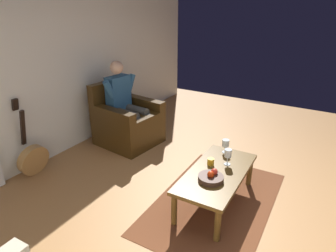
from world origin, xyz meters
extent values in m
plane|color=#A87442|center=(0.00, 0.00, 0.00)|extent=(7.09, 7.09, 0.00)
cube|color=silver|center=(0.00, -2.87, 1.26)|extent=(6.31, 0.06, 2.53)
cube|color=brown|center=(0.24, -0.48, 0.00)|extent=(1.87, 1.18, 0.01)
cube|color=#39250D|center=(-0.47, -2.19, 0.20)|extent=(0.87, 0.90, 0.40)
cube|color=#39250D|center=(-0.47, -2.13, 0.45)|extent=(0.58, 0.75, 0.10)
cube|color=#39250D|center=(-0.79, -2.16, 0.52)|extent=(0.23, 0.83, 0.24)
cube|color=#39250D|center=(-0.16, -2.23, 0.52)|extent=(0.23, 0.83, 0.24)
cube|color=#39250D|center=(-0.51, -2.54, 0.66)|extent=(0.79, 0.21, 0.52)
cube|color=#28537B|center=(-0.49, -2.37, 0.76)|extent=(0.38, 0.22, 0.52)
sphere|color=tan|center=(-0.49, -2.37, 1.14)|extent=(0.19, 0.19, 0.19)
cylinder|color=#46443E|center=(-0.58, -2.13, 0.52)|extent=(0.18, 0.47, 0.13)
cylinder|color=#46443E|center=(-0.55, -1.90, 0.25)|extent=(0.13, 0.13, 0.50)
cylinder|color=#28537B|center=(-0.70, -2.30, 0.87)|extent=(0.21, 0.11, 0.29)
cylinder|color=#46443E|center=(-0.36, -2.15, 0.52)|extent=(0.18, 0.47, 0.13)
cylinder|color=#46443E|center=(-0.33, -1.93, 0.25)|extent=(0.13, 0.13, 0.50)
cylinder|color=#28537B|center=(-0.28, -2.35, 0.87)|extent=(0.21, 0.11, 0.29)
cube|color=#573C18|center=(0.24, -0.48, 0.37)|extent=(1.16, 0.57, 0.04)
cylinder|color=#573C18|center=(-0.29, -0.27, 0.17)|extent=(0.06, 0.06, 0.35)
cylinder|color=#573C18|center=(0.76, -0.25, 0.17)|extent=(0.06, 0.06, 0.35)
cylinder|color=#573C18|center=(-0.28, -0.71, 0.17)|extent=(0.06, 0.06, 0.35)
cylinder|color=#573C18|center=(0.76, -0.69, 0.17)|extent=(0.06, 0.06, 0.35)
cylinder|color=#AE7E45|center=(0.86, -2.66, 0.20)|extent=(0.39, 0.18, 0.40)
cylinder|color=black|center=(0.86, -2.61, 0.22)|extent=(0.11, 0.03, 0.11)
cube|color=black|center=(0.86, -2.75, 0.62)|extent=(0.05, 0.12, 0.46)
cube|color=black|center=(0.86, -2.80, 0.90)|extent=(0.07, 0.06, 0.14)
cylinder|color=silver|center=(0.04, -0.44, 0.39)|extent=(0.07, 0.07, 0.01)
cylinder|color=silver|center=(0.04, -0.44, 0.44)|extent=(0.01, 0.01, 0.09)
cylinder|color=silver|center=(0.04, -0.44, 0.53)|extent=(0.08, 0.08, 0.09)
cylinder|color=#590C19|center=(0.04, -0.44, 0.50)|extent=(0.07, 0.07, 0.03)
cylinder|color=silver|center=(-0.21, -0.56, 0.39)|extent=(0.07, 0.07, 0.01)
cylinder|color=silver|center=(-0.21, -0.56, 0.43)|extent=(0.01, 0.01, 0.08)
cylinder|color=silver|center=(-0.21, -0.56, 0.51)|extent=(0.08, 0.08, 0.08)
cylinder|color=#590C19|center=(-0.21, -0.56, 0.49)|extent=(0.07, 0.07, 0.03)
cylinder|color=#402A20|center=(0.42, -0.47, 0.41)|extent=(0.25, 0.25, 0.05)
sphere|color=#BE300C|center=(0.43, -0.47, 0.46)|extent=(0.07, 0.07, 0.07)
sphere|color=#B22C20|center=(0.36, -0.46, 0.46)|extent=(0.07, 0.07, 0.07)
cylinder|color=gold|center=(0.14, -0.59, 0.42)|extent=(0.07, 0.07, 0.07)
camera|label=1|loc=(2.80, 0.45, 2.04)|focal=31.89mm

